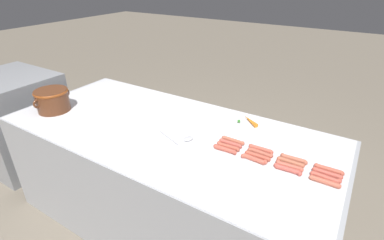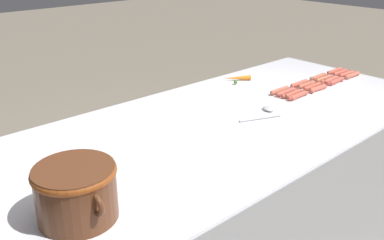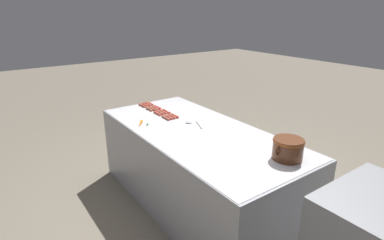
# 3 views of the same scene
# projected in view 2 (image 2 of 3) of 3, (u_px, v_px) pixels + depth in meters

# --- Properties ---
(griddle_counter) EXTENTS (1.09, 2.40, 0.86)m
(griddle_counter) POSITION_uv_depth(u_px,v_px,m) (229.00, 194.00, 2.23)
(griddle_counter) COLOR #9EA0A5
(griddle_counter) RESTS_ON ground_plane
(hot_dog_0) EXTENTS (0.03, 0.16, 0.03)m
(hot_dog_0) POSITION_uv_depth(u_px,v_px,m) (352.00, 75.00, 2.69)
(hot_dog_0) COLOR #BD5C45
(hot_dog_0) RESTS_ON griddle_counter
(hot_dog_1) EXTENTS (0.04, 0.16, 0.03)m
(hot_dog_1) POSITION_uv_depth(u_px,v_px,m) (335.00, 81.00, 2.57)
(hot_dog_1) COLOR #BD4F43
(hot_dog_1) RESTS_ON griddle_counter
(hot_dog_2) EXTENTS (0.04, 0.16, 0.03)m
(hot_dog_2) POSITION_uv_depth(u_px,v_px,m) (318.00, 88.00, 2.45)
(hot_dog_2) COLOR #BE5744
(hot_dog_2) RESTS_ON griddle_counter
(hot_dog_3) EXTENTS (0.03, 0.16, 0.03)m
(hot_dog_3) POSITION_uv_depth(u_px,v_px,m) (298.00, 96.00, 2.33)
(hot_dog_3) COLOR #BA5141
(hot_dog_3) RESTS_ON griddle_counter
(hot_dog_4) EXTENTS (0.03, 0.16, 0.03)m
(hot_dog_4) POSITION_uv_depth(u_px,v_px,m) (346.00, 74.00, 2.72)
(hot_dog_4) COLOR #BE5242
(hot_dog_4) RESTS_ON griddle_counter
(hot_dog_5) EXTENTS (0.04, 0.16, 0.03)m
(hot_dog_5) POSITION_uv_depth(u_px,v_px,m) (330.00, 80.00, 2.60)
(hot_dog_5) COLOR #BD5946
(hot_dog_5) RESTS_ON griddle_counter
(hot_dog_6) EXTENTS (0.03, 0.16, 0.03)m
(hot_dog_6) POSITION_uv_depth(u_px,v_px,m) (312.00, 87.00, 2.48)
(hot_dog_6) COLOR #B9503D
(hot_dog_6) RESTS_ON griddle_counter
(hot_dog_7) EXTENTS (0.04, 0.16, 0.03)m
(hot_dog_7) POSITION_uv_depth(u_px,v_px,m) (291.00, 94.00, 2.36)
(hot_dog_7) COLOR #B4513E
(hot_dog_7) RESTS_ON griddle_counter
(hot_dog_8) EXTENTS (0.03, 0.16, 0.03)m
(hot_dog_8) POSITION_uv_depth(u_px,v_px,m) (340.00, 73.00, 2.75)
(hot_dog_8) COLOR #BB5042
(hot_dog_8) RESTS_ON griddle_counter
(hot_dog_9) EXTENTS (0.03, 0.16, 0.03)m
(hot_dog_9) POSITION_uv_depth(u_px,v_px,m) (323.00, 79.00, 2.62)
(hot_dog_9) COLOR #B05D43
(hot_dog_9) RESTS_ON griddle_counter
(hot_dog_10) EXTENTS (0.04, 0.16, 0.03)m
(hot_dog_10) POSITION_uv_depth(u_px,v_px,m) (306.00, 85.00, 2.51)
(hot_dog_10) COLOR #B15743
(hot_dog_10) RESTS_ON griddle_counter
(hot_dog_11) EXTENTS (0.03, 0.16, 0.03)m
(hot_dog_11) POSITION_uv_depth(u_px,v_px,m) (286.00, 92.00, 2.39)
(hot_dog_11) COLOR #B65044
(hot_dog_11) RESTS_ON griddle_counter
(hot_dog_12) EXTENTS (0.03, 0.16, 0.03)m
(hot_dog_12) POSITION_uv_depth(u_px,v_px,m) (335.00, 71.00, 2.78)
(hot_dog_12) COLOR #BB533F
(hot_dog_12) RESTS_ON griddle_counter
(hot_dog_13) EXTENTS (0.03, 0.16, 0.03)m
(hot_dog_13) POSITION_uv_depth(u_px,v_px,m) (318.00, 77.00, 2.66)
(hot_dog_13) COLOR #B05C44
(hot_dog_13) RESTS_ON griddle_counter
(hot_dog_14) EXTENTS (0.03, 0.16, 0.03)m
(hot_dog_14) POSITION_uv_depth(u_px,v_px,m) (299.00, 84.00, 2.53)
(hot_dog_14) COLOR #BE5442
(hot_dog_14) RESTS_ON griddle_counter
(hot_dog_15) EXTENTS (0.03, 0.16, 0.03)m
(hot_dog_15) POSITION_uv_depth(u_px,v_px,m) (280.00, 90.00, 2.42)
(hot_dog_15) COLOR #B25A43
(hot_dog_15) RESTS_ON griddle_counter
(bean_pot) EXTENTS (0.32, 0.26, 0.18)m
(bean_pot) POSITION_uv_depth(u_px,v_px,m) (76.00, 190.00, 1.29)
(bean_pot) COLOR #562D19
(bean_pot) RESTS_ON griddle_counter
(serving_spoon) EXTENTS (0.14, 0.26, 0.02)m
(serving_spoon) POSITION_uv_depth(u_px,v_px,m) (266.00, 112.00, 2.13)
(serving_spoon) COLOR #B7B7BC
(serving_spoon) RESTS_ON griddle_counter
(carrot) EXTENTS (0.13, 0.16, 0.03)m
(carrot) POSITION_uv_depth(u_px,v_px,m) (237.00, 78.00, 2.63)
(carrot) COLOR orange
(carrot) RESTS_ON griddle_counter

